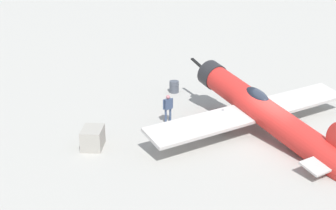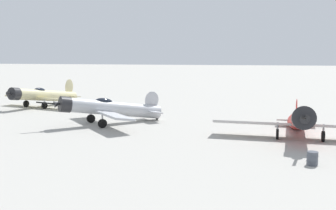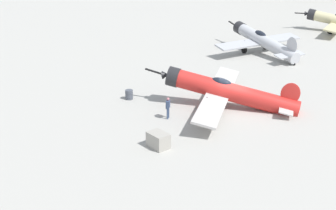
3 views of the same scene
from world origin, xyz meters
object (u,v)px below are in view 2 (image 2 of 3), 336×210
fuel_drum (312,158)px  airplane_far_line (43,95)px  airplane_foreground (299,120)px  airplane_mid_apron (109,108)px

fuel_drum → airplane_far_line: bearing=144.3°
airplane_far_line → fuel_drum: bearing=71.9°
airplane_far_line → fuel_drum: airplane_far_line is taller
airplane_foreground → airplane_far_line: 31.45m
airplane_foreground → airplane_far_line: size_ratio=1.14×
airplane_mid_apron → fuel_drum: airplane_mid_apron is taller
airplane_mid_apron → fuel_drum: 19.63m
airplane_far_line → fuel_drum: size_ratio=14.43×
airplane_mid_apron → airplane_far_line: (-12.27, 10.05, -0.09)m
airplane_foreground → airplane_mid_apron: 16.79m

